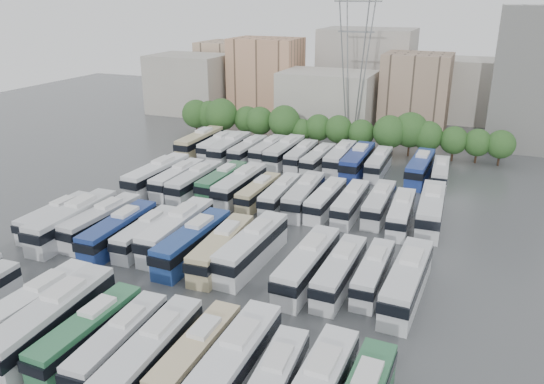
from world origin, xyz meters
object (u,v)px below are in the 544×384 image
at_px(bus_r0_s4, 35,306).
at_px(bus_r3_s2, 230,148).
at_px(bus_r1_s2, 102,221).
at_px(bus_r2_s12, 401,213).
at_px(bus_r1_s4, 146,233).
at_px(bus_r1_s11, 340,271).
at_px(bus_r1_s13, 407,280).
at_px(bus_r0_s6, 88,332).
at_px(bus_r2_s6, 259,192).
at_px(bus_r1_s8, 252,247).
at_px(bus_r2_s5, 240,185).
at_px(bus_r1_s0, 56,217).
at_px(bus_r2_s2, 178,179).
at_px(bus_r1_s7, 222,248).
at_px(electricity_pylon, 356,45).
at_px(bus_r0_s8, 151,353).
at_px(bus_r3_s3, 248,150).
at_px(bus_r2_s4, 222,181).
at_px(bus_r0_s10, 232,367).
at_px(bus_r2_s10, 351,203).
at_px(bus_r2_s13, 431,209).
at_px(bus_r3_s9, 357,161).
at_px(bus_r3_s12, 420,168).
at_px(bus_r3_s13, 440,173).
at_px(apartment_tower, 533,79).
at_px(bus_r2_s9, 326,199).
at_px(bus_r2_s11, 379,203).
at_px(bus_r3_s7, 318,159).
at_px(bus_r1_s1, 73,220).
at_px(bus_r1_s6, 193,242).
at_px(bus_r0_s7, 119,342).
at_px(bus_r0_s5, 53,319).
at_px(bus_r3_s10, 379,163).
at_px(bus_r2_s3, 195,182).
at_px(bus_r3_s6, 301,156).
at_px(bus_r0_s9, 196,354).
at_px(bus_r3_s5, 285,152).
at_px(bus_r2_s7, 280,194).
at_px(bus_r1_s5, 177,230).
at_px(bus_r1_s12, 373,272).

distance_m(bus_r0_s4, bus_r3_s2, 52.79).
relative_size(bus_r1_s2, bus_r2_s12, 1.08).
bearing_deg(bus_r1_s4, bus_r2_s12, 31.00).
distance_m(bus_r1_s11, bus_r1_s13, 6.58).
relative_size(bus_r0_s6, bus_r2_s6, 1.07).
bearing_deg(bus_r1_s8, bus_r2_s5, 121.41).
distance_m(bus_r1_s0, bus_r2_s12, 43.33).
relative_size(bus_r1_s8, bus_r2_s2, 1.10).
height_order(bus_r1_s7, bus_r2_s5, bus_r2_s5).
relative_size(electricity_pylon, bus_r2_s6, 3.11).
distance_m(bus_r0_s8, bus_r3_s3, 56.84).
height_order(bus_r1_s11, bus_r2_s4, bus_r2_s4).
relative_size(bus_r0_s10, bus_r2_s10, 1.14).
height_order(electricity_pylon, bus_r3_s2, electricity_pylon).
height_order(bus_r0_s6, bus_r1_s7, bus_r1_s7).
bearing_deg(bus_r2_s13, bus_r3_s9, 126.51).
bearing_deg(bus_r3_s12, bus_r3_s13, -10.20).
height_order(apartment_tower, bus_r2_s12, apartment_tower).
relative_size(bus_r2_s9, bus_r2_s11, 0.99).
bearing_deg(bus_r3_s7, bus_r2_s10, -57.96).
relative_size(bus_r1_s0, bus_r1_s1, 0.82).
height_order(bus_r2_s2, bus_r2_s12, bus_r2_s2).
bearing_deg(bus_r3_s9, bus_r1_s6, -104.94).
distance_m(bus_r1_s0, bus_r1_s4, 13.10).
bearing_deg(bus_r0_s7, bus_r0_s5, 177.13).
height_order(bus_r3_s2, bus_r3_s10, bus_r3_s2).
height_order(bus_r0_s8, bus_r2_s3, bus_r2_s3).
xyz_separation_m(electricity_pylon, bus_r0_s4, (-10.25, -73.25, -16.74)).
bearing_deg(bus_r2_s3, bus_r2_s12, 0.26).
height_order(bus_r1_s11, bus_r3_s6, bus_r1_s11).
bearing_deg(bus_r2_s3, bus_r0_s10, -55.84).
bearing_deg(bus_r3_s6, apartment_tower, 37.43).
height_order(bus_r0_s9, bus_r3_s5, bus_r3_s5).
distance_m(bus_r1_s0, bus_r2_s7, 29.12).
distance_m(bus_r2_s9, bus_r3_s9, 17.85).
bearing_deg(bus_r3_s5, bus_r2_s9, -53.84).
bearing_deg(bus_r1_s1, bus_r2_s3, 70.25).
bearing_deg(bus_r2_s7, bus_r1_s1, -138.00).
relative_size(electricity_pylon, bus_r3_s2, 2.60).
xyz_separation_m(apartment_tower, bus_r0_s7, (-32.27, -82.53, -11.27)).
bearing_deg(bus_r1_s8, bus_r1_s5, 177.97).
bearing_deg(bus_r3_s9, bus_r0_s8, -93.01).
bearing_deg(bus_r1_s0, bus_r0_s8, -34.31).
xyz_separation_m(bus_r1_s1, bus_r1_s2, (2.95, 1.53, -0.21)).
bearing_deg(bus_r3_s12, bus_r0_s8, -101.31).
relative_size(apartment_tower, bus_r1_s13, 1.97).
relative_size(bus_r1_s2, bus_r2_s13, 0.92).
relative_size(bus_r0_s4, bus_r2_s11, 1.08).
xyz_separation_m(bus_r0_s10, bus_r1_s12, (6.63, 18.59, -0.38)).
bearing_deg(bus_r3_s3, bus_r3_s10, 3.47).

